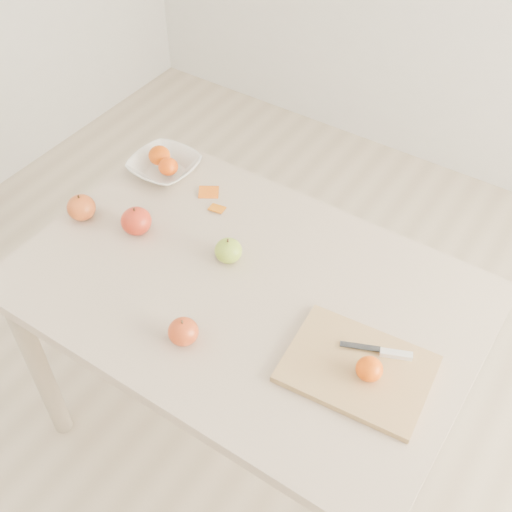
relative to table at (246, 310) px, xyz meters
The scene contains 14 objects.
ground 0.65m from the table, ahead, with size 3.50×3.50×0.00m, color #C6B293.
table is the anchor object (origin of this frame).
cutting_board 0.39m from the table, 11.33° to the right, with size 0.33×0.24×0.02m, color tan.
board_tangerine 0.43m from the table, 11.89° to the right, with size 0.06×0.06×0.05m, color #DA5E07.
fruit_bowl 0.55m from the table, 152.18° to the left, with size 0.20×0.20×0.05m, color white.
bowl_tangerine_near 0.58m from the table, 152.47° to the left, with size 0.07×0.07×0.06m, color #E25007.
bowl_tangerine_far 0.52m from the table, 152.09° to the left, with size 0.06×0.06×0.05m, color #E45208.
orange_peel_a 0.40m from the table, 140.82° to the left, with size 0.06×0.04×0.00m, color #DA5D0F.
orange_peel_b 0.33m from the table, 139.75° to the left, with size 0.04×0.04×0.00m, color orange.
paring_knife 0.43m from the table, ahead, with size 0.16×0.08×0.01m.
apple_green 0.17m from the table, 149.20° to the left, with size 0.07×0.07×0.07m, color #6C9A1A.
apple_red_c 0.26m from the table, 96.46° to the right, with size 0.07×0.07×0.07m, color maroon.
apple_red_d 0.56m from the table, behind, with size 0.08×0.08×0.07m, color maroon.
apple_red_b 0.39m from the table, behind, with size 0.09×0.09×0.08m, color #8B0107.
Camera 1 is at (0.63, -0.90, 2.01)m, focal length 45.00 mm.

